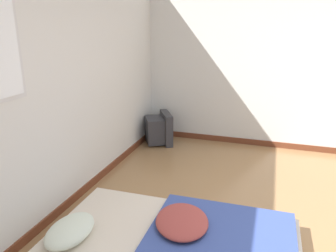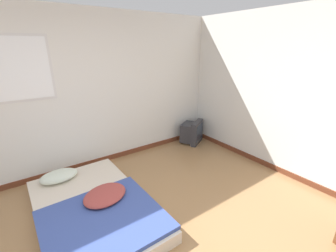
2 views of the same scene
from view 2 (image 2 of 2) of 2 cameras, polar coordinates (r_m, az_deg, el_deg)
wall_back at (r=3.88m, az=-26.22°, el=6.67°), size 8.20×0.08×2.60m
wall_right at (r=3.82m, az=33.97°, el=5.04°), size 0.08×7.30×2.60m
mattress_bed at (r=3.16m, az=-18.49°, el=-19.03°), size 1.29×2.07×0.30m
crt_tv at (r=4.98m, az=6.12°, el=-1.55°), size 0.60×0.57×0.50m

